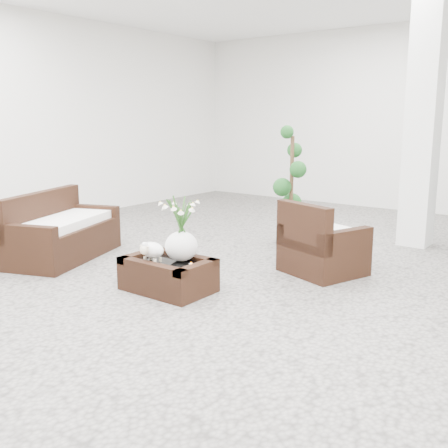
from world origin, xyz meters
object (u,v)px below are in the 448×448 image
Objects in this scene: topiary at (291,188)px; loveseat at (64,226)px; armchair at (324,238)px; coffee_table at (168,276)px.

loveseat is at bearing -129.46° from topiary.
loveseat reaches higher than armchair.
coffee_table is at bearing -114.93° from loveseat.
armchair is 1.45m from topiary.
loveseat is (-1.95, 0.15, 0.27)m from coffee_table.
coffee_table is 0.57× the size of loveseat.
coffee_table is 0.55× the size of topiary.
topiary is at bearing 90.02° from coffee_table.
coffee_table is 2.60m from topiary.
coffee_table is at bearing -89.98° from topiary.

